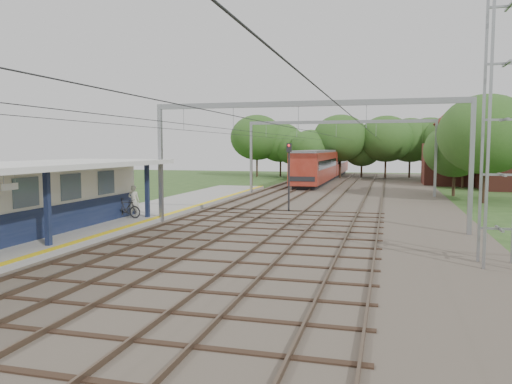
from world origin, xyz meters
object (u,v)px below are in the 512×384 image
(bicycle, at_px, (126,208))
(person, at_px, (134,201))
(train, at_px, (326,164))
(signal_post, at_px, (289,168))

(bicycle, bearing_deg, person, -18.18)
(bicycle, xyz_separation_m, train, (6.41, 43.31, 1.34))
(bicycle, height_order, train, train)
(person, distance_m, train, 43.26)
(person, bearing_deg, bicycle, 61.72)
(bicycle, relative_size, signal_post, 0.40)
(person, xyz_separation_m, signal_post, (8.04, 7.03, 1.81))
(person, bearing_deg, signal_post, -143.60)
(person, height_order, train, train)
(signal_post, bearing_deg, train, 94.11)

